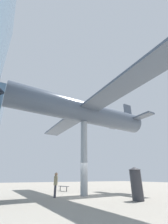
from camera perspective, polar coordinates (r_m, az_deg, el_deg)
The scene contains 6 objects.
ground_plane at distance 13.75m, azimuth -0.00°, elevation -29.36°, with size 80.00×80.00×0.00m, color gray.
support_pylon_central at distance 13.80m, azimuth -0.00°, elevation -16.23°, with size 0.60×0.60×6.30m.
suspended_airplane at distance 14.85m, azimuth -0.73°, elevation 0.21°, with size 19.76×15.77×3.44m.
visitor_person at distance 12.71m, azimuth -10.76°, elevation -24.96°, with size 0.46×0.38×1.72m.
plaza_bench at distance 18.45m, azimuth -7.83°, elevation -26.34°, with size 1.82×0.65×0.50m.
info_kiosk at distance 11.43m, azimuth 19.28°, elevation -24.13°, with size 0.83×0.83×2.02m.
Camera 1 is at (-12.04, 6.51, 1.36)m, focal length 24.00 mm.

